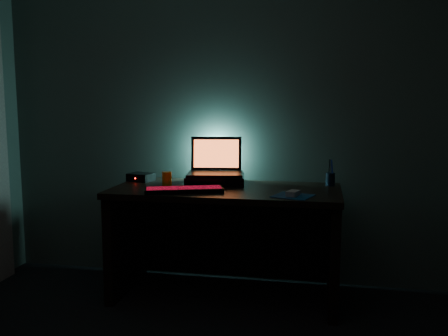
% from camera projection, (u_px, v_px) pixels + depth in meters
% --- Properties ---
extents(room, '(3.50, 4.00, 2.50)m').
position_uv_depth(room, '(134.00, 123.00, 1.66)').
color(room, black).
rests_on(room, ground).
extents(desk, '(1.50, 0.70, 0.75)m').
position_uv_depth(desk, '(227.00, 224.00, 3.38)').
color(desk, black).
rests_on(desk, ground).
extents(riser, '(0.44, 0.36, 0.06)m').
position_uv_depth(riser, '(215.00, 179.00, 3.46)').
color(riser, black).
rests_on(riser, desk).
extents(laptop, '(0.41, 0.33, 0.26)m').
position_uv_depth(laptop, '(216.00, 166.00, 3.50)').
color(laptop, black).
rests_on(laptop, riser).
extents(keyboard, '(0.52, 0.31, 0.03)m').
position_uv_depth(keyboard, '(184.00, 190.00, 3.15)').
color(keyboard, black).
rests_on(keyboard, desk).
extents(mousepad, '(0.27, 0.26, 0.00)m').
position_uv_depth(mousepad, '(293.00, 196.00, 3.01)').
color(mousepad, navy).
rests_on(mousepad, desk).
extents(mouse, '(0.09, 0.11, 0.03)m').
position_uv_depth(mouse, '(293.00, 193.00, 3.01)').
color(mouse, '#A09FA5').
rests_on(mouse, mousepad).
extents(pen_cup, '(0.07, 0.07, 0.09)m').
position_uv_depth(pen_cup, '(330.00, 179.00, 3.38)').
color(pen_cup, black).
rests_on(pen_cup, desk).
extents(juice_glass, '(0.08, 0.08, 0.11)m').
position_uv_depth(juice_glass, '(167.00, 180.00, 3.29)').
color(juice_glass, '#CF980A').
rests_on(juice_glass, desk).
extents(router, '(0.20, 0.17, 0.06)m').
position_uv_depth(router, '(141.00, 177.00, 3.58)').
color(router, black).
rests_on(router, desk).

